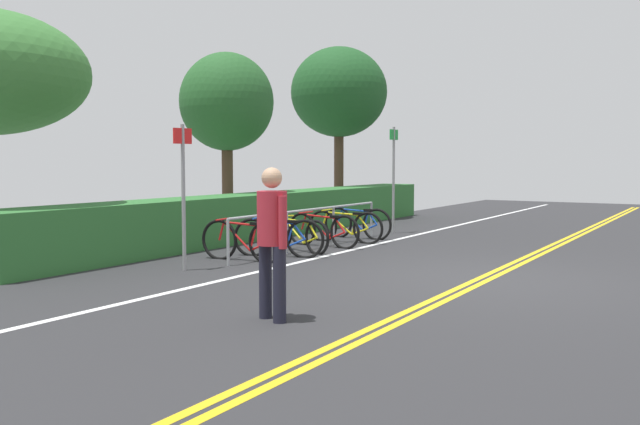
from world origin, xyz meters
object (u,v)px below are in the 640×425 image
Objects in this scene: bicycle_4 at (345,227)px; tree_far_right at (339,93)px; pedestrian at (272,233)px; bike_rack at (311,218)px; bicycle_5 at (357,223)px; bicycle_3 at (323,230)px; tree_mid at (227,103)px; bicycle_2 at (299,235)px; bicycle_1 at (278,238)px; sign_post_far at (394,170)px; bicycle_0 at (243,241)px; sign_post_near at (183,183)px.

bicycle_4 is 0.35× the size of tree_far_right.
bicycle_4 is 1.07× the size of pedestrian.
bicycle_5 is (1.99, 0.06, -0.26)m from bike_rack.
bicycle_3 is 0.41× the size of tree_mid.
tree_far_right reaches higher than bicycle_2.
tree_far_right is (4.45, 3.02, 3.37)m from bicycle_5.
bicycle_1 is 0.99× the size of bicycle_2.
bicycle_5 is 0.40× the size of tree_mid.
bike_rack is 1.30m from bicycle_1.
pedestrian is at bearing -162.91° from sign_post_far.
bicycle_0 is at bearing 175.87° from bicycle_3.
tree_mid is (-2.00, 3.36, 1.57)m from sign_post_far.
bicycle_5 is (2.46, 0.06, 0.02)m from bicycle_2.
bicycle_4 is 0.77m from bicycle_5.
bicycle_3 is at bearing -6.22° from bike_rack.
pedestrian is 13.42m from tree_far_right.
bicycle_3 is at bearing -5.12° from sign_post_near.
bicycle_5 is 0.67× the size of sign_post_far.
bicycle_4 is 6.96m from tree_far_right.
bike_rack is at bearing 177.58° from sign_post_far.
tree_far_right is at bearing 26.68° from pedestrian.
bicycle_0 is 1.00× the size of bicycle_5.
bike_rack is at bearing 177.17° from bicycle_4.
bicycle_4 is at bearing -92.98° from tree_mid.
sign_post_far is (2.17, -0.08, 1.16)m from bicycle_4.
tree_mid reaches higher than bicycle_4.
bicycle_3 is 0.77× the size of sign_post_near.
pedestrian is 9.11m from sign_post_far.
bicycle_3 is 4.37m from tree_mid.
bicycle_4 is (1.70, -0.06, 0.01)m from bicycle_2.
sign_post_far reaches higher than bike_rack.
bike_rack reaches higher than bicycle_1.
bicycle_3 is 0.99× the size of bicycle_4.
sign_post_near is 6.70m from sign_post_far.
bicycle_0 is at bearing 176.60° from bicycle_4.
tree_mid is at bearing 72.37° from bicycle_3.
tree_far_right is at bearing 27.15° from bicycle_3.
bicycle_1 is 0.33× the size of tree_far_right.
sign_post_near reaches higher than bicycle_5.
sign_post_near is at bearing -147.96° from tree_mid.
bicycle_2 is 0.83m from bicycle_3.
sign_post_far reaches higher than bicycle_1.
bicycle_5 is 5.37m from sign_post_near.
tree_far_right reaches higher than sign_post_far.
bicycle_2 is (0.80, 0.10, -0.02)m from bicycle_1.
bicycle_2 is 0.74× the size of sign_post_near.
tree_mid reaches higher than pedestrian.
bicycle_0 is 1.01× the size of bicycle_2.
bicycle_1 is 0.95× the size of bicycle_3.
bike_rack reaches higher than bicycle_3.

